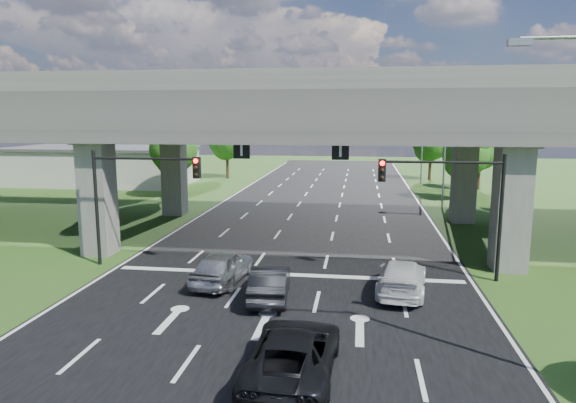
% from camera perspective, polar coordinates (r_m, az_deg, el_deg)
% --- Properties ---
extents(ground, '(160.00, 160.00, 0.00)m').
position_cam_1_polar(ground, '(22.18, -1.52, -10.88)').
color(ground, '#304F19').
rests_on(ground, ground).
extents(road, '(18.00, 120.00, 0.03)m').
position_cam_1_polar(road, '(31.65, 1.48, -4.62)').
color(road, black).
rests_on(road, ground).
extents(overpass, '(80.00, 15.00, 10.00)m').
position_cam_1_polar(overpass, '(32.69, 1.94, 9.82)').
color(overpass, '#32302E').
rests_on(overpass, ground).
extents(warehouse, '(20.00, 10.00, 4.00)m').
position_cam_1_polar(warehouse, '(63.10, -19.92, 3.69)').
color(warehouse, '#9E9E99').
rests_on(warehouse, ground).
extents(signal_right, '(5.76, 0.54, 6.00)m').
position_cam_1_polar(signal_right, '(25.08, 17.93, 0.92)').
color(signal_right, black).
rests_on(signal_right, ground).
extents(signal_left, '(5.76, 0.54, 6.00)m').
position_cam_1_polar(signal_left, '(27.16, -16.65, 1.61)').
color(signal_left, black).
rests_on(signal_left, ground).
extents(streetlight_far, '(3.38, 0.25, 10.00)m').
position_cam_1_polar(streetlight_far, '(45.04, 16.58, 6.69)').
color(streetlight_far, gray).
rests_on(streetlight_far, ground).
extents(streetlight_beyond, '(3.38, 0.25, 10.00)m').
position_cam_1_polar(streetlight_beyond, '(60.90, 14.37, 7.40)').
color(streetlight_beyond, gray).
rests_on(streetlight_beyond, ground).
extents(tree_left_near, '(4.50, 4.50, 7.80)m').
position_cam_1_polar(tree_left_near, '(49.75, -12.58, 5.89)').
color(tree_left_near, black).
rests_on(tree_left_near, ground).
extents(tree_left_mid, '(3.91, 3.90, 6.76)m').
position_cam_1_polar(tree_left_mid, '(58.31, -12.58, 5.74)').
color(tree_left_mid, black).
rests_on(tree_left_mid, ground).
extents(tree_left_far, '(4.80, 4.80, 8.32)m').
position_cam_1_polar(tree_left_far, '(64.68, -6.77, 7.10)').
color(tree_left_far, black).
rests_on(tree_left_far, ground).
extents(tree_right_near, '(4.20, 4.20, 7.28)m').
position_cam_1_polar(tree_right_near, '(49.55, 19.21, 5.21)').
color(tree_right_near, black).
rests_on(tree_right_near, ground).
extents(tree_right_mid, '(3.91, 3.90, 6.76)m').
position_cam_1_polar(tree_right_mid, '(58.00, 20.60, 5.35)').
color(tree_right_mid, black).
rests_on(tree_right_mid, ground).
extents(tree_right_far, '(4.50, 4.50, 7.80)m').
position_cam_1_polar(tree_right_far, '(65.14, 15.67, 6.55)').
color(tree_right_far, black).
rests_on(tree_right_far, ground).
extents(car_silver, '(2.30, 4.73, 1.55)m').
position_cam_1_polar(car_silver, '(24.22, -7.28, -7.18)').
color(car_silver, '#ADB0B5').
rests_on(car_silver, road).
extents(car_dark, '(1.91, 4.48, 1.44)m').
position_cam_1_polar(car_dark, '(22.00, -2.02, -8.99)').
color(car_dark, black).
rests_on(car_dark, road).
extents(car_white, '(2.62, 5.15, 1.43)m').
position_cam_1_polar(car_white, '(23.27, 12.53, -8.19)').
color(car_white, silver).
rests_on(car_white, road).
extents(car_trailing, '(2.63, 5.45, 1.50)m').
position_cam_1_polar(car_trailing, '(15.82, 0.58, -16.51)').
color(car_trailing, black).
rests_on(car_trailing, road).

